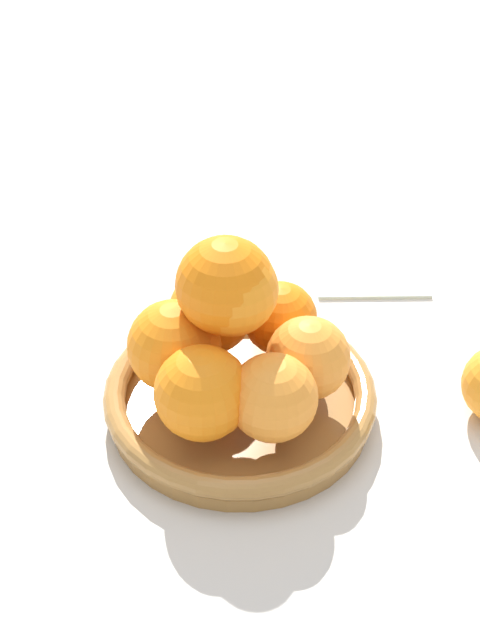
{
  "coord_description": "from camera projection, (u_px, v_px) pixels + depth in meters",
  "views": [
    {
      "loc": [
        0.16,
        0.54,
        0.55
      ],
      "look_at": [
        0.0,
        0.0,
        0.1
      ],
      "focal_mm": 50.0,
      "sensor_mm": 36.0,
      "label": 1
    }
  ],
  "objects": [
    {
      "name": "fruit_bowl",
      "position": [
        240.0,
        397.0,
        0.77
      ],
      "size": [
        0.23,
        0.23,
        0.03
      ],
      "color": "#A57238",
      "rests_on": "ground_plane"
    },
    {
      "name": "orange_pile",
      "position": [
        232.0,
        336.0,
        0.72
      ],
      "size": [
        0.18,
        0.19,
        0.14
      ],
      "color": "orange",
      "rests_on": "fruit_bowl"
    },
    {
      "name": "napkin_folded",
      "position": [
        368.0,
        264.0,
        0.95
      ],
      "size": [
        0.14,
        0.14,
        0.01
      ],
      "primitive_type": "cube",
      "rotation": [
        0.0,
        0.0,
        -0.28
      ],
      "color": "silver",
      "rests_on": "ground_plane"
    },
    {
      "name": "ground_plane",
      "position": [
        240.0,
        411.0,
        0.78
      ],
      "size": [
        4.0,
        4.0,
        0.0
      ],
      "primitive_type": "plane",
      "color": "beige"
    }
  ]
}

